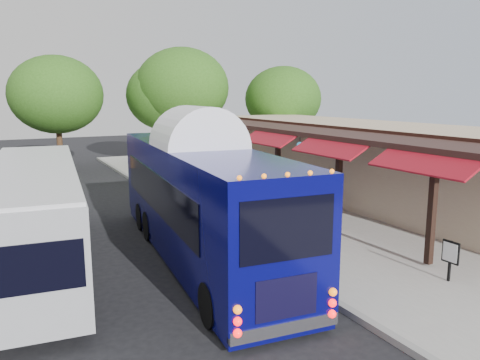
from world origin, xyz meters
TOP-DOWN VIEW (x-y plane):
  - ground at (0.00, 0.00)m, footprint 90.00×90.00m
  - sidewalk at (5.00, 4.00)m, footprint 10.00×40.00m
  - curb at (0.05, 4.00)m, footprint 0.20×40.00m
  - station_shelter at (8.38, 4.00)m, footprint 8.15×20.00m
  - coach_bus at (-1.45, 0.06)m, footprint 3.43×11.53m
  - city_bus at (-5.92, 1.61)m, footprint 3.45×11.08m
  - ped_a at (1.20, -2.14)m, footprint 0.68×0.61m
  - ped_b at (0.65, 3.75)m, footprint 0.88×0.76m
  - ped_c at (2.51, 8.00)m, footprint 0.98×0.47m
  - ped_d at (3.40, 8.73)m, footprint 1.15×0.77m
  - sign_board at (3.37, -5.00)m, footprint 0.08×0.49m
  - tree_left at (3.92, 18.41)m, footprint 5.66×5.66m
  - tree_mid at (4.66, 17.62)m, footprint 6.28×6.28m
  - tree_right at (11.49, 15.71)m, footprint 5.38×5.38m
  - tree_far at (-3.18, 19.05)m, footprint 5.74×5.74m

SIDE VIEW (x-z plane):
  - ground at x=0.00m, z-range 0.00..0.00m
  - sidewalk at x=5.00m, z-range 0.00..0.15m
  - curb at x=0.05m, z-range -0.01..0.15m
  - sign_board at x=3.37m, z-range 0.34..1.41m
  - ped_b at x=0.65m, z-range 0.15..1.70m
  - ped_a at x=1.20m, z-range 0.15..1.72m
  - ped_c at x=2.51m, z-range 0.15..1.78m
  - ped_d at x=3.40m, z-range 0.15..1.81m
  - city_bus at x=-5.92m, z-range 0.15..3.08m
  - station_shelter at x=8.38m, z-range 0.05..3.65m
  - coach_bus at x=-1.45m, z-range 0.14..3.77m
  - tree_right at x=11.49m, z-range 1.15..8.04m
  - tree_left at x=3.92m, z-range 1.21..8.45m
  - tree_far at x=-3.18m, z-range 1.23..8.57m
  - tree_mid at x=4.66m, z-range 1.34..9.38m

